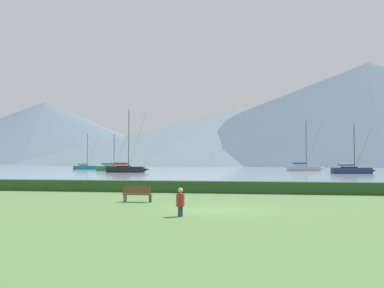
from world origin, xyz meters
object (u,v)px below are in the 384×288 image
(sailboat_slip_3, at_px, (112,168))
(sailboat_slip_6, at_px, (352,170))
(sailboat_slip_1, at_px, (126,169))
(sailboat_slip_0, at_px, (86,167))
(park_bench_under_tree, at_px, (137,193))
(person_seated_viewer, at_px, (180,201))
(sailboat_slip_4, at_px, (304,168))

(sailboat_slip_3, height_order, sailboat_slip_6, sailboat_slip_6)
(sailboat_slip_1, bearing_deg, sailboat_slip_0, 121.62)
(sailboat_slip_6, bearing_deg, sailboat_slip_3, 158.59)
(sailboat_slip_3, xyz_separation_m, park_bench_under_tree, (27.91, -71.04, -0.11))
(sailboat_slip_0, bearing_deg, sailboat_slip_1, -63.68)
(sailboat_slip_1, distance_m, person_seated_viewer, 68.49)
(sailboat_slip_3, bearing_deg, sailboat_slip_4, -9.71)
(sailboat_slip_6, bearing_deg, sailboat_slip_0, 150.91)
(sailboat_slip_0, distance_m, sailboat_slip_3, 17.25)
(sailboat_slip_1, xyz_separation_m, sailboat_slip_3, (-7.71, 12.72, -0.08))
(sailboat_slip_1, bearing_deg, person_seated_viewer, -75.87)
(sailboat_slip_0, distance_m, sailboat_slip_4, 56.21)
(sailboat_slip_6, bearing_deg, sailboat_slip_4, 103.32)
(sailboat_slip_1, height_order, person_seated_viewer, sailboat_slip_1)
(sailboat_slip_0, xyz_separation_m, sailboat_slip_1, (19.63, -25.18, 0.14))
(sailboat_slip_1, height_order, sailboat_slip_6, sailboat_slip_1)
(sailboat_slip_1, bearing_deg, sailboat_slip_3, 114.90)
(sailboat_slip_6, bearing_deg, person_seated_viewer, -113.44)
(sailboat_slip_4, bearing_deg, person_seated_viewer, -104.14)
(sailboat_slip_6, distance_m, park_bench_under_tree, 62.12)
(sailboat_slip_3, bearing_deg, sailboat_slip_1, -75.62)
(sailboat_slip_4, bearing_deg, sailboat_slip_1, -158.97)
(sailboat_slip_1, bearing_deg, park_bench_under_tree, -77.22)
(sailboat_slip_3, relative_size, person_seated_viewer, 6.83)
(sailboat_slip_0, height_order, sailboat_slip_4, sailboat_slip_4)
(sailboat_slip_3, distance_m, park_bench_under_tree, 76.32)
(sailboat_slip_0, height_order, sailboat_slip_6, sailboat_slip_0)
(sailboat_slip_0, relative_size, person_seated_viewer, 7.65)
(sailboat_slip_4, relative_size, park_bench_under_tree, 6.78)
(sailboat_slip_3, relative_size, sailboat_slip_6, 0.95)
(sailboat_slip_3, xyz_separation_m, sailboat_slip_4, (43.85, 5.49, 0.07))
(park_bench_under_tree, bearing_deg, sailboat_slip_0, 115.11)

